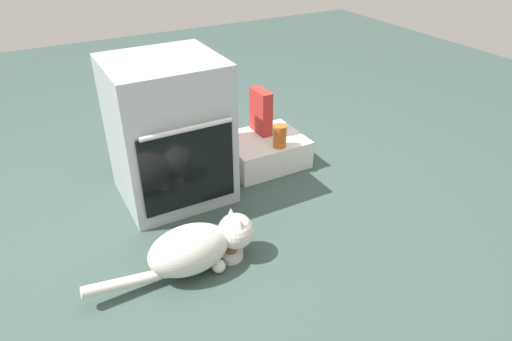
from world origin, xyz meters
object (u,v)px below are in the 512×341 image
object	(u,v)px
cat	(198,247)
food_bowl	(231,253)
pantry_cabinet	(264,151)
sauce_jar	(280,136)
oven	(168,132)
cereal_box	(261,111)

from	to	relation	value
cat	food_bowl	bearing A→B (deg)	-0.00
pantry_cabinet	sauce_jar	distance (m)	0.21
cat	oven	bearing A→B (deg)	80.20
oven	sauce_jar	world-z (taller)	oven
pantry_cabinet	sauce_jar	xyz separation A→B (m)	(0.03, -0.14, 0.16)
pantry_cabinet	food_bowl	distance (m)	0.91
oven	food_bowl	bearing A→B (deg)	-86.25
oven	cat	world-z (taller)	oven
pantry_cabinet	cereal_box	bearing A→B (deg)	73.38
food_bowl	cat	bearing A→B (deg)	179.59
oven	pantry_cabinet	world-z (taller)	oven
cereal_box	food_bowl	bearing A→B (deg)	-127.53
pantry_cabinet	cereal_box	world-z (taller)	cereal_box
oven	cereal_box	xyz separation A→B (m)	(0.65, 0.14, -0.07)
food_bowl	cereal_box	xyz separation A→B (m)	(0.61, 0.79, 0.29)
sauce_jar	cereal_box	bearing A→B (deg)	89.94
sauce_jar	food_bowl	bearing A→B (deg)	-137.36
pantry_cabinet	cat	world-z (taller)	cat
cereal_box	sauce_jar	xyz separation A→B (m)	(-0.00, -0.23, -0.07)
pantry_cabinet	food_bowl	bearing A→B (deg)	-129.68
oven	cat	xyz separation A→B (m)	(-0.12, -0.65, -0.26)
food_bowl	cat	distance (m)	0.19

